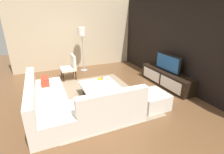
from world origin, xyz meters
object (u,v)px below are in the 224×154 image
at_px(television, 168,63).
at_px(sectional_couch, 69,105).
at_px(accent_chair_near, 70,66).
at_px(ottoman, 152,100).
at_px(floor_lamp, 82,34).
at_px(fruit_bowl, 100,80).
at_px(media_console, 166,78).
at_px(coffee_table, 100,90).

relative_size(television, sectional_couch, 0.45).
bearing_deg(accent_chair_near, ottoman, 37.94).
relative_size(floor_lamp, fruit_bowl, 6.27).
relative_size(accent_chair_near, ottoman, 1.24).
bearing_deg(sectional_couch, media_console, 99.16).
distance_m(accent_chair_near, fruit_bowl, 1.71).
height_order(accent_chair_near, floor_lamp, floor_lamp).
distance_m(television, fruit_bowl, 2.24).
xyz_separation_m(coffee_table, fruit_bowl, (-0.18, 0.10, 0.23)).
bearing_deg(television, accent_chair_near, -124.35).
relative_size(television, ottoman, 1.58).
bearing_deg(media_console, floor_lamp, -140.86).
bearing_deg(television, coffee_table, -92.49).
relative_size(sectional_couch, floor_lamp, 1.40).
bearing_deg(television, fruit_bowl, -97.25).
bearing_deg(ottoman, television, 128.19).
relative_size(television, floor_lamp, 0.63).
xyz_separation_m(media_console, ottoman, (0.99, -1.26, -0.05)).
relative_size(accent_chair_near, floor_lamp, 0.50).
bearing_deg(coffee_table, accent_chair_near, -165.27).
bearing_deg(accent_chair_near, fruit_bowl, 29.72).
distance_m(sectional_couch, coffee_table, 1.15).
height_order(television, sectional_couch, television).
relative_size(media_console, coffee_table, 2.10).
bearing_deg(television, floor_lamp, -140.85).
bearing_deg(ottoman, coffee_table, -136.28).
bearing_deg(sectional_couch, floor_lamp, 159.66).
distance_m(sectional_couch, floor_lamp, 3.53).
height_order(ottoman, fruit_bowl, fruit_bowl).
height_order(television, fruit_bowl, television).
xyz_separation_m(accent_chair_near, ottoman, (2.88, 1.51, -0.29)).
distance_m(television, ottoman, 1.70).
relative_size(television, coffee_table, 1.11).
distance_m(coffee_table, accent_chair_near, 1.88).
height_order(sectional_couch, accent_chair_near, accent_chair_near).
distance_m(media_console, sectional_couch, 3.30).
xyz_separation_m(coffee_table, floor_lamp, (-2.49, 0.19, 1.28)).
distance_m(television, floor_lamp, 3.41).
xyz_separation_m(media_console, accent_chair_near, (-1.89, -2.77, 0.24)).
height_order(sectional_couch, floor_lamp, floor_lamp).
relative_size(coffee_table, accent_chair_near, 1.14).
height_order(media_console, fruit_bowl, fruit_bowl).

